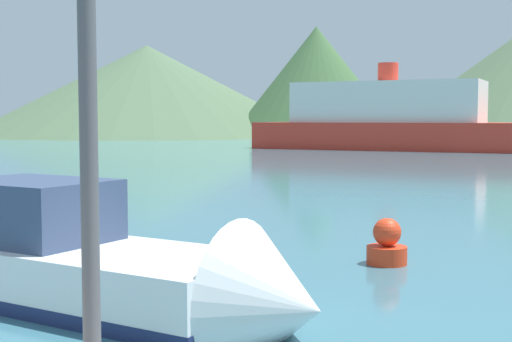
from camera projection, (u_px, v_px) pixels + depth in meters
motorboat_near at (92, 269)px, 10.04m from camera, size 7.66×3.03×2.31m
ferry_distant at (387, 120)px, 60.25m from camera, size 22.44×7.60×7.27m
buoy_marker at (387, 245)px, 12.87m from camera, size 0.73×0.73×0.84m
hill_west at (147, 90)px, 109.22m from camera, size 53.51×53.51×13.74m
hill_central at (316, 82)px, 98.04m from camera, size 24.03×24.03×15.20m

